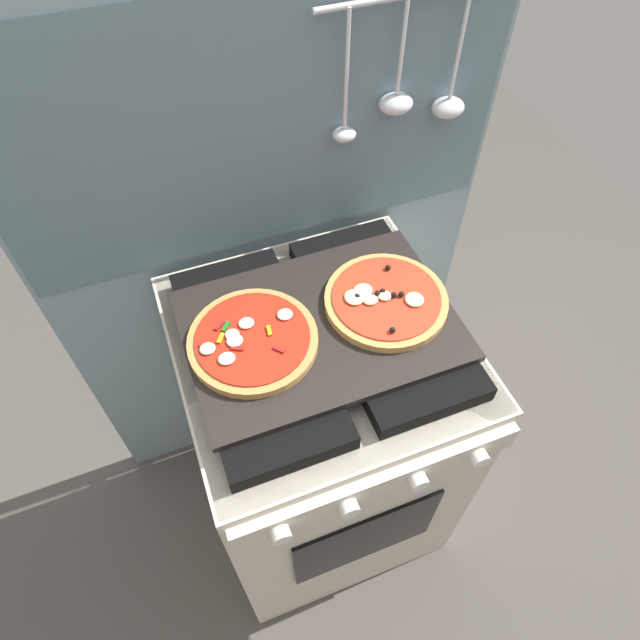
{
  "coord_description": "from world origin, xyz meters",
  "views": [
    {
      "loc": [
        -0.24,
        -0.64,
        1.8
      ],
      "look_at": [
        0.0,
        0.0,
        0.93
      ],
      "focal_mm": 31.1,
      "sensor_mm": 36.0,
      "label": 1
    }
  ],
  "objects_px": {
    "pizza_left": "(253,341)",
    "pizza_right": "(386,301)",
    "stove": "(320,430)",
    "baking_tray": "(320,325)"
  },
  "relations": [
    {
      "from": "baking_tray",
      "to": "pizza_right",
      "type": "bearing_deg",
      "value": -0.89
    },
    {
      "from": "pizza_left",
      "to": "pizza_right",
      "type": "distance_m",
      "value": 0.29
    },
    {
      "from": "stove",
      "to": "pizza_left",
      "type": "distance_m",
      "value": 0.5
    },
    {
      "from": "pizza_left",
      "to": "pizza_right",
      "type": "height_order",
      "value": "pizza_right"
    },
    {
      "from": "baking_tray",
      "to": "pizza_left",
      "type": "bearing_deg",
      "value": -179.08
    },
    {
      "from": "baking_tray",
      "to": "pizza_right",
      "type": "relative_size",
      "value": 2.12
    },
    {
      "from": "baking_tray",
      "to": "pizza_right",
      "type": "height_order",
      "value": "pizza_right"
    },
    {
      "from": "stove",
      "to": "pizza_right",
      "type": "relative_size",
      "value": 3.54
    },
    {
      "from": "stove",
      "to": "pizza_right",
      "type": "bearing_deg",
      "value": -0.24
    },
    {
      "from": "pizza_left",
      "to": "pizza_right",
      "type": "bearing_deg",
      "value": 0.0
    }
  ]
}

